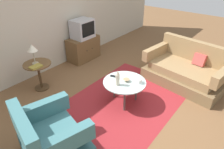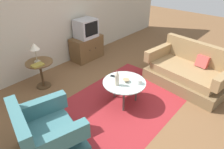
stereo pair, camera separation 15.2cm
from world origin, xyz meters
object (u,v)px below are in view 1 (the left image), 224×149
object	(u,v)px
mug	(140,81)
tv_remote_dark	(114,76)
book	(36,67)
armchair	(51,139)
television	(82,29)
table_lamp	(32,49)
coffee_table	(125,83)
side_table	(38,70)
bowl	(126,80)
vase	(118,78)
tv_stand	(84,48)
couch	(186,71)

from	to	relation	value
mug	tv_remote_dark	size ratio (longest dim) A/B	0.82
tv_remote_dark	book	xyz separation A→B (m)	(-0.83, 1.28, 0.13)
tv_remote_dark	book	world-z (taller)	book
armchair	television	bearing A→B (deg)	141.94
mug	armchair	bearing A→B (deg)	169.24
table_lamp	book	world-z (taller)	table_lamp
book	tv_remote_dark	bearing A→B (deg)	-58.05
coffee_table	tv_remote_dark	size ratio (longest dim) A/B	4.90
side_table	table_lamp	size ratio (longest dim) A/B	1.46
television	book	xyz separation A→B (m)	(-1.69, -0.42, -0.24)
mug	bowl	xyz separation A→B (m)	(-0.10, 0.22, -0.02)
coffee_table	vase	size ratio (longest dim) A/B	2.73
armchair	vase	world-z (taller)	armchair
armchair	tv_remote_dark	xyz separation A→B (m)	(1.62, 0.16, 0.17)
vase	mug	xyz separation A→B (m)	(0.29, -0.28, -0.10)
television	coffee_table	bearing A→B (deg)	-114.15
vase	bowl	xyz separation A→B (m)	(0.19, -0.06, -0.12)
tv_stand	book	distance (m)	1.77
coffee_table	tv_remote_dark	distance (m)	0.26
bowl	tv_remote_dark	xyz separation A→B (m)	(-0.01, 0.27, -0.01)
armchair	mug	world-z (taller)	armchair
armchair	coffee_table	world-z (taller)	armchair
armchair	television	size ratio (longest dim) A/B	1.99
tv_remote_dark	book	size ratio (longest dim) A/B	0.71
side_table	tv_stand	world-z (taller)	tv_stand
side_table	television	world-z (taller)	television
tv_stand	book	xyz separation A→B (m)	(-1.69, -0.43, 0.30)
book	table_lamp	bearing A→B (deg)	58.44
vase	tv_remote_dark	size ratio (longest dim) A/B	1.80
couch	bowl	xyz separation A→B (m)	(-1.40, 0.63, 0.20)
television	tv_remote_dark	bearing A→B (deg)	-116.83
book	vase	bearing A→B (deg)	-67.57
tv_remote_dark	book	distance (m)	1.53
coffee_table	book	bearing A→B (deg)	118.06
side_table	book	size ratio (longest dim) A/B	2.59
tv_stand	mug	world-z (taller)	tv_stand
couch	mug	distance (m)	1.37
tv_stand	side_table	bearing A→B (deg)	-169.06
side_table	armchair	bearing A→B (deg)	-119.75
table_lamp	mug	xyz separation A→B (m)	(0.86, -1.92, -0.40)
coffee_table	bowl	distance (m)	0.07
mug	table_lamp	bearing A→B (deg)	114.08
mug	bowl	distance (m)	0.24
vase	tv_stand	bearing A→B (deg)	61.60
vase	side_table	bearing A→B (deg)	108.44
tv_stand	television	world-z (taller)	television
couch	tv_stand	bearing A→B (deg)	19.46
couch	tv_remote_dark	distance (m)	1.68
couch	tv_stand	size ratio (longest dim) A/B	2.05
television	book	bearing A→B (deg)	-166.06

